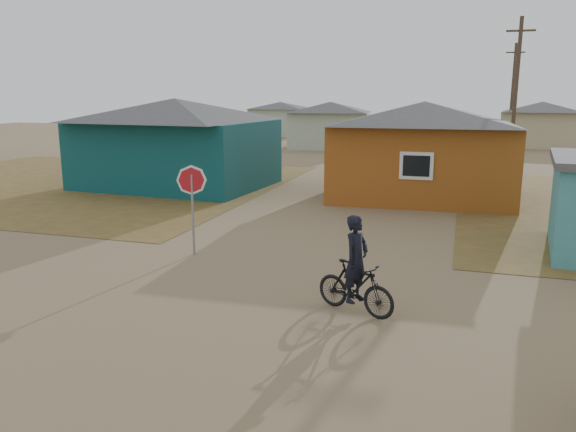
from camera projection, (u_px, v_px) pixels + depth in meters
name	position (u px, v px, depth m)	size (l,w,h in m)	color
ground	(238.00, 311.00, 11.06)	(120.00, 120.00, 0.00)	olive
grass_nw	(72.00, 182.00, 27.23)	(20.00, 18.00, 0.00)	brown
house_teal	(176.00, 142.00, 25.68)	(8.93, 7.08, 4.00)	#0B3B3F
house_yellow	(423.00, 148.00, 22.98)	(7.72, 6.76, 3.90)	#924C16
house_pale_west	(330.00, 124.00, 44.13)	(7.04, 6.15, 3.60)	#A6B69C
house_beige_east	(541.00, 124.00, 45.12)	(6.95, 6.05, 3.60)	tan
house_pale_north	(280.00, 118.00, 57.67)	(6.28, 5.81, 3.40)	#A6B69C
utility_pole_near	(515.00, 95.00, 28.84)	(1.40, 0.20, 8.00)	#46392A
utility_pole_far	(512.00, 95.00, 43.49)	(1.40, 0.20, 8.00)	#46392A
stop_sign	(192.00, 189.00, 14.59)	(0.78, 0.07, 2.39)	gray
cyclist	(356.00, 278.00, 10.83)	(1.77, 1.11, 1.94)	black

